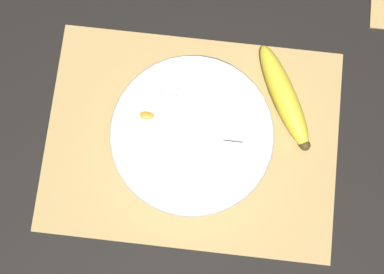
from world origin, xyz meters
name	(u,v)px	position (x,y,z in m)	size (l,w,h in m)	color
ground_plane	(192,140)	(0.00, 0.00, 0.00)	(6.00, 6.00, 0.00)	black
bamboo_mat_center	(192,140)	(0.00, 0.00, 0.00)	(0.47, 0.34, 0.01)	tan
fruit_salad_bowl	(192,135)	(0.00, 0.00, 0.04)	(0.25, 0.25, 0.06)	silver
whole_banana	(284,97)	(0.14, 0.08, 0.03)	(0.12, 0.18, 0.04)	yellow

